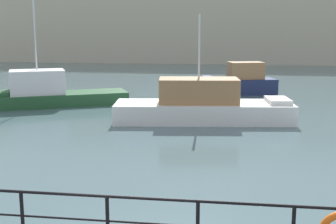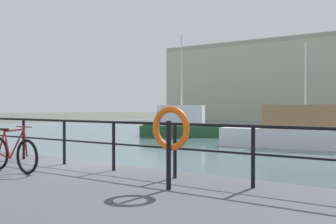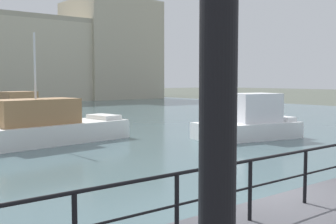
{
  "view_description": "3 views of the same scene",
  "coord_description": "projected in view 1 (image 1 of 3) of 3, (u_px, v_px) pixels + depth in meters",
  "views": [
    {
      "loc": [
        1.98,
        -8.15,
        4.81
      ],
      "look_at": [
        0.24,
        4.19,
        2.45
      ],
      "focal_mm": 47.85,
      "sensor_mm": 36.0,
      "label": 1
    },
    {
      "loc": [
        7.91,
        -7.37,
        2.15
      ],
      "look_at": [
        0.15,
        2.97,
        1.99
      ],
      "focal_mm": 45.29,
      "sensor_mm": 36.0,
      "label": 2
    },
    {
      "loc": [
        -7.37,
        -5.44,
        3.2
      ],
      "look_at": [
        1.43,
        5.62,
        2.11
      ],
      "focal_mm": 44.98,
      "sensor_mm": 36.0,
      "label": 3
    }
  ],
  "objects": [
    {
      "name": "quay_railing",
      "position": [
        64.0,
        210.0,
        8.23
      ],
      "size": [
        21.44,
        0.07,
        1.08
      ],
      "color": "black",
      "rests_on": "quay_promenade"
    },
    {
      "name": "moored_harbor_tender",
      "position": [
        51.0,
        93.0,
        27.92
      ],
      "size": [
        8.56,
        5.83,
        7.34
      ],
      "rotation": [
        0.0,
        0.0,
        3.59
      ],
      "color": "#23512D",
      "rests_on": "water_basin"
    },
    {
      "name": "moored_white_yacht",
      "position": [
        203.0,
        106.0,
        23.16
      ],
      "size": [
        9.38,
        3.75,
        5.47
      ],
      "rotation": [
        0.0,
        0.0,
        0.12
      ],
      "color": "white",
      "rests_on": "water_basin"
    },
    {
      "name": "moored_green_narrowboat",
      "position": [
        239.0,
        82.0,
        32.83
      ],
      "size": [
        5.81,
        3.53,
        2.34
      ],
      "rotation": [
        0.0,
        0.0,
        3.44
      ],
      "color": "navy",
      "rests_on": "water_basin"
    },
    {
      "name": "water_basin",
      "position": [
        207.0,
        84.0,
        38.48
      ],
      "size": [
        80.0,
        60.0,
        0.01
      ],
      "primitive_type": "cube",
      "color": "#476066",
      "rests_on": "ground_plane"
    },
    {
      "name": "harbor_building",
      "position": [
        265.0,
        17.0,
        62.78
      ],
      "size": [
        73.34,
        12.81,
        16.21
      ],
      "color": "#C1B79E",
      "rests_on": "ground_plane"
    }
  ]
}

